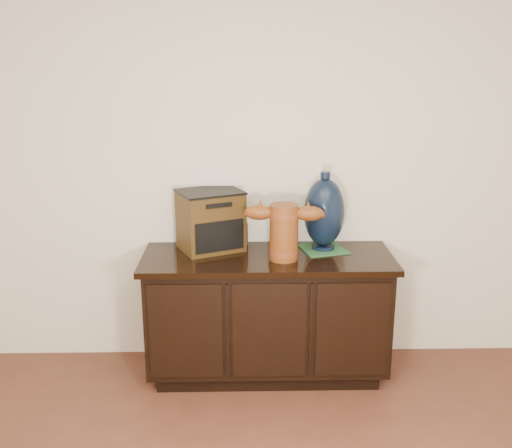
{
  "coord_description": "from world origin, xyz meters",
  "views": [
    {
      "loc": [
        -0.14,
        -1.06,
        1.89
      ],
      "look_at": [
        -0.07,
        2.18,
        0.96
      ],
      "focal_mm": 42.0,
      "sensor_mm": 36.0,
      "label": 1
    }
  ],
  "objects_px": {
    "sideboard": "(267,314)",
    "spray_can": "(243,232)",
    "terracotta_vessel": "(284,229)",
    "tv_radio": "(211,220)",
    "lamp_base": "(324,213)"
  },
  "relations": [
    {
      "from": "sideboard",
      "to": "lamp_base",
      "type": "bearing_deg",
      "value": 17.71
    },
    {
      "from": "spray_can",
      "to": "lamp_base",
      "type": "bearing_deg",
      "value": -12.21
    },
    {
      "from": "sideboard",
      "to": "lamp_base",
      "type": "xyz_separation_m",
      "value": [
        0.34,
        0.11,
        0.6
      ]
    },
    {
      "from": "terracotta_vessel",
      "to": "lamp_base",
      "type": "xyz_separation_m",
      "value": [
        0.25,
        0.17,
        0.05
      ]
    },
    {
      "from": "sideboard",
      "to": "spray_can",
      "type": "bearing_deg",
      "value": 123.68
    },
    {
      "from": "lamp_base",
      "to": "tv_radio",
      "type": "bearing_deg",
      "value": 177.64
    },
    {
      "from": "sideboard",
      "to": "lamp_base",
      "type": "relative_size",
      "value": 3.13
    },
    {
      "from": "tv_radio",
      "to": "lamp_base",
      "type": "distance_m",
      "value": 0.67
    },
    {
      "from": "sideboard",
      "to": "spray_can",
      "type": "xyz_separation_m",
      "value": [
        -0.14,
        0.21,
        0.45
      ]
    },
    {
      "from": "terracotta_vessel",
      "to": "spray_can",
      "type": "relative_size",
      "value": 2.76
    },
    {
      "from": "lamp_base",
      "to": "spray_can",
      "type": "xyz_separation_m",
      "value": [
        -0.48,
        0.1,
        -0.15
      ]
    },
    {
      "from": "sideboard",
      "to": "spray_can",
      "type": "distance_m",
      "value": 0.52
    },
    {
      "from": "terracotta_vessel",
      "to": "tv_radio",
      "type": "relative_size",
      "value": 1.03
    },
    {
      "from": "sideboard",
      "to": "tv_radio",
      "type": "relative_size",
      "value": 3.29
    },
    {
      "from": "tv_radio",
      "to": "terracotta_vessel",
      "type": "bearing_deg",
      "value": -49.19
    }
  ]
}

